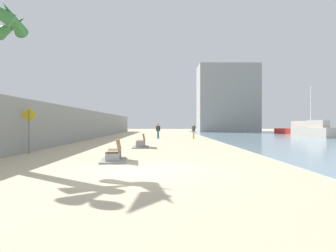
# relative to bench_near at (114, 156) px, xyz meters

# --- Properties ---
(ground_plane) EXTENTS (120.00, 120.00, 0.00)m
(ground_plane) POSITION_rel_bench_near_xyz_m (1.40, 15.38, -0.23)
(ground_plane) COLOR #C6B793
(seawall) EXTENTS (0.80, 64.00, 3.14)m
(seawall) POSITION_rel_bench_near_xyz_m (-6.10, 15.38, 1.34)
(seawall) COLOR gray
(seawall) RESTS_ON ground
(bench_near) EXTENTS (1.32, 2.21, 0.98)m
(bench_near) POSITION_rel_bench_near_xyz_m (0.00, 0.00, 0.00)
(bench_near) COLOR gray
(bench_near) RESTS_ON ground
(bench_far) EXTENTS (1.18, 2.14, 0.98)m
(bench_far) POSITION_rel_bench_near_xyz_m (0.62, 7.07, 0.00)
(bench_far) COLOR gray
(bench_far) RESTS_ON ground
(person_walking) EXTENTS (0.49, 0.30, 1.69)m
(person_walking) POSITION_rel_bench_near_xyz_m (1.59, 18.36, 0.75)
(person_walking) COLOR teal
(person_walking) RESTS_ON ground
(person_standing) EXTENTS (0.34, 0.45, 1.67)m
(person_standing) POSITION_rel_bench_near_xyz_m (5.54, 17.87, 0.74)
(person_standing) COLOR gold
(person_standing) RESTS_ON ground
(boat_far_left) EXTENTS (3.87, 5.05, 6.23)m
(boat_far_left) POSITION_rel_bench_near_xyz_m (20.33, 20.31, 0.61)
(boat_far_left) COLOR beige
(boat_far_left) RESTS_ON water_bay
(boat_mid_bay) EXTENTS (4.96, 7.80, 2.06)m
(boat_mid_bay) POSITION_rel_bench_near_xyz_m (23.45, 30.09, 0.55)
(boat_mid_bay) COLOR red
(boat_mid_bay) RESTS_ON water_bay
(pedestrian_sign) EXTENTS (0.85, 0.08, 2.60)m
(pedestrian_sign) POSITION_rel_bench_near_xyz_m (-5.30, 2.99, 1.38)
(pedestrian_sign) COLOR slate
(pedestrian_sign) RESTS_ON ground
(harbor_building) EXTENTS (12.00, 6.00, 13.55)m
(harbor_building) POSITION_rel_bench_near_xyz_m (15.25, 43.38, 6.54)
(harbor_building) COLOR gray
(harbor_building) RESTS_ON ground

